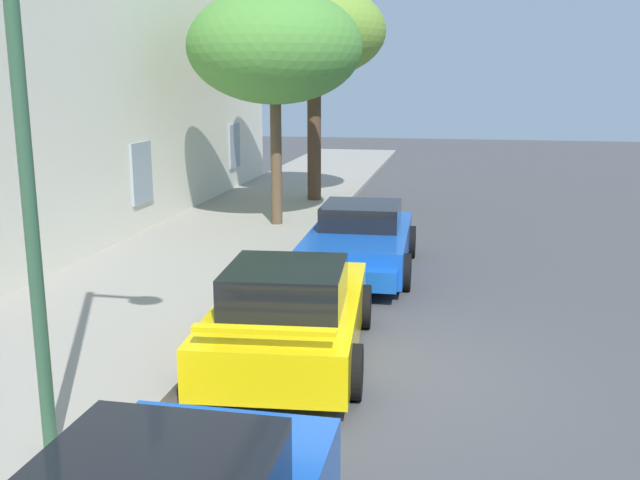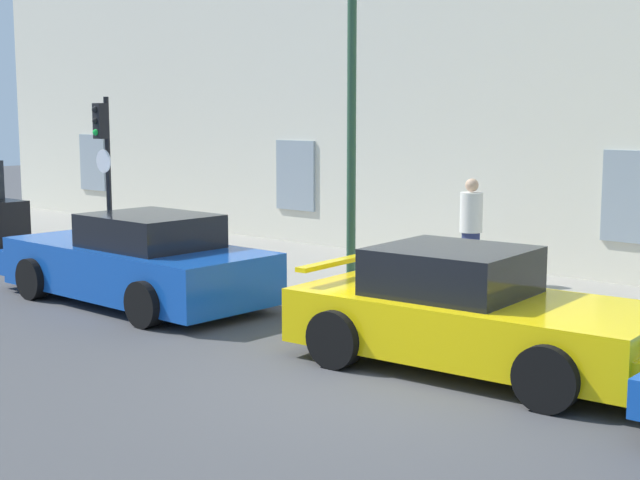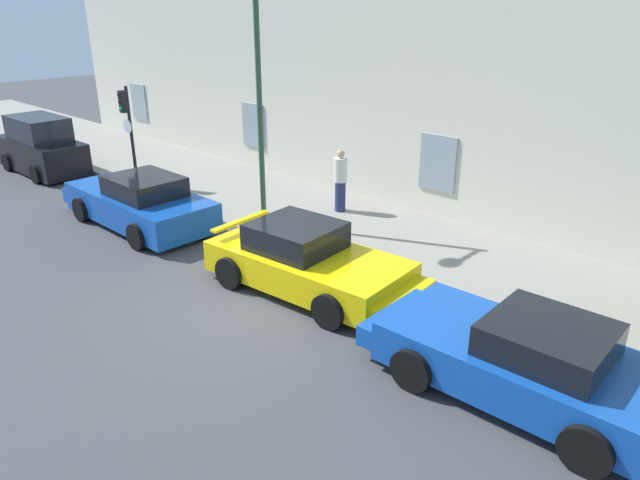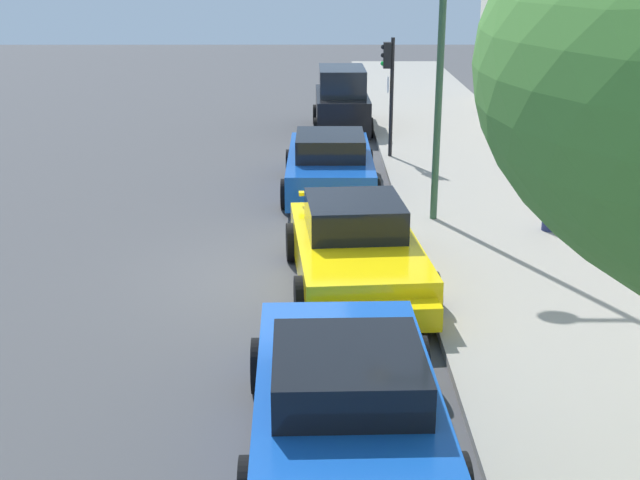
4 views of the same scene
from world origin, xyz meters
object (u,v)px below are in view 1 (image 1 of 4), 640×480
Objects in this scene: sportscar_yellow_flank at (291,311)px; sportscar_white_middle at (359,243)px; street_lamp at (53,13)px; tree_near_kerb at (314,33)px; tree_midblock at (275,48)px.

sportscar_white_middle is (4.57, -0.34, -0.01)m from sportscar_yellow_flank.
sportscar_white_middle is 0.74× the size of street_lamp.
street_lamp is (-3.44, 1.31, 3.79)m from sportscar_yellow_flank.
tree_near_kerb reaches higher than tree_midblock.
tree_midblock is (8.50, 2.37, 4.01)m from sportscar_yellow_flank.
tree_near_kerb is at bearing -2.68° from tree_midblock.
sportscar_white_middle is 6.25m from tree_midblock.
sportscar_yellow_flank is 0.80× the size of tree_midblock.
sportscar_white_middle is at bearing -11.64° from street_lamp.
street_lamp is at bearing 159.15° from sportscar_yellow_flank.
tree_midblock is at bearing 15.59° from sportscar_yellow_flank.
tree_midblock is 0.95× the size of street_lamp.
tree_near_kerb is (12.55, 2.18, 4.61)m from sportscar_yellow_flank.
sportscar_white_middle is 9.56m from tree_near_kerb.
street_lamp is at bearing 168.36° from sportscar_white_middle.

